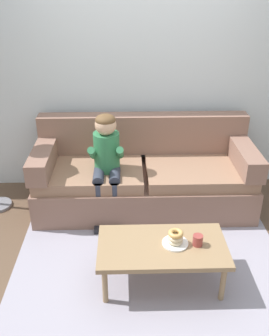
{
  "coord_description": "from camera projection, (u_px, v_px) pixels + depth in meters",
  "views": [
    {
      "loc": [
        -0.21,
        -2.73,
        2.3
      ],
      "look_at": [
        -0.12,
        0.45,
        0.65
      ],
      "focal_mm": 40.4,
      "sensor_mm": 36.0,
      "label": 1
    }
  ],
  "objects": [
    {
      "name": "donut",
      "position": [
        175.0,
        241.0,
        2.99
      ],
      "size": [
        0.15,
        0.15,
        0.04
      ],
      "primitive_type": "torus",
      "rotation": [
        0.0,
        0.0,
        0.35
      ],
      "color": "beige",
      "rests_on": "plate"
    },
    {
      "name": "area_rug",
      "position": [
        151.0,
        271.0,
        3.27
      ],
      "size": [
        2.39,
        1.84,
        0.01
      ],
      "primitive_type": "cube",
      "color": "#9993A3",
      "rests_on": "ground"
    },
    {
      "name": "person_child",
      "position": [
        107.0,
        158.0,
        3.74
      ],
      "size": [
        0.34,
        0.58,
        1.1
      ],
      "color": "#337A4C",
      "rests_on": "ground"
    },
    {
      "name": "mug",
      "position": [
        198.0,
        240.0,
        2.98
      ],
      "size": [
        0.08,
        0.08,
        0.09
      ],
      "primitive_type": "cylinder",
      "color": "#993D38",
      "rests_on": "coffee_table"
    },
    {
      "name": "ground",
      "position": [
        149.0,
        253.0,
        3.49
      ],
      "size": [
        10.0,
        10.0,
        0.0
      ],
      "primitive_type": "plane",
      "color": "brown"
    },
    {
      "name": "donut_second",
      "position": [
        175.0,
        237.0,
        2.97
      ],
      "size": [
        0.13,
        0.13,
        0.04
      ],
      "primitive_type": "torus",
      "rotation": [
        0.0,
        0.0,
        1.44
      ],
      "color": "beige",
      "rests_on": "donut"
    },
    {
      "name": "plate",
      "position": [
        175.0,
        243.0,
        3.0
      ],
      "size": [
        0.21,
        0.21,
        0.01
      ],
      "primitive_type": "cylinder",
      "color": "white",
      "rests_on": "coffee_table"
    },
    {
      "name": "wall_back",
      "position": [
        143.0,
        66.0,
        4.09
      ],
      "size": [
        8.0,
        0.1,
        2.8
      ],
      "primitive_type": "cube",
      "color": "silver",
      "rests_on": "ground"
    },
    {
      "name": "coffee_table",
      "position": [
        162.0,
        249.0,
        3.01
      ],
      "size": [
        1.03,
        0.55,
        0.38
      ],
      "color": "#937551",
      "rests_on": "ground"
    },
    {
      "name": "couch",
      "position": [
        144.0,
        176.0,
        4.09
      ],
      "size": [
        2.28,
        0.9,
        0.94
      ],
      "color": "#846051",
      "rests_on": "ground"
    },
    {
      "name": "donut_third",
      "position": [
        176.0,
        233.0,
        2.96
      ],
      "size": [
        0.12,
        0.12,
        0.04
      ],
      "primitive_type": "torus",
      "rotation": [
        0.0,
        0.0,
        1.57
      ],
      "color": "tan",
      "rests_on": "donut_second"
    }
  ]
}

